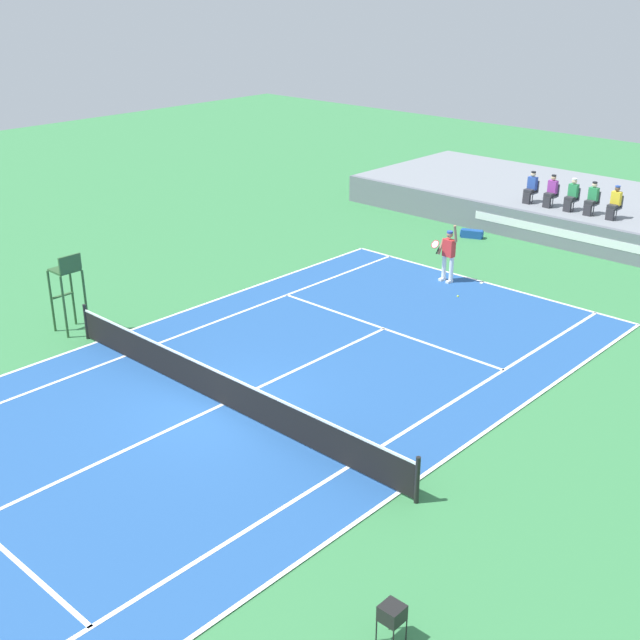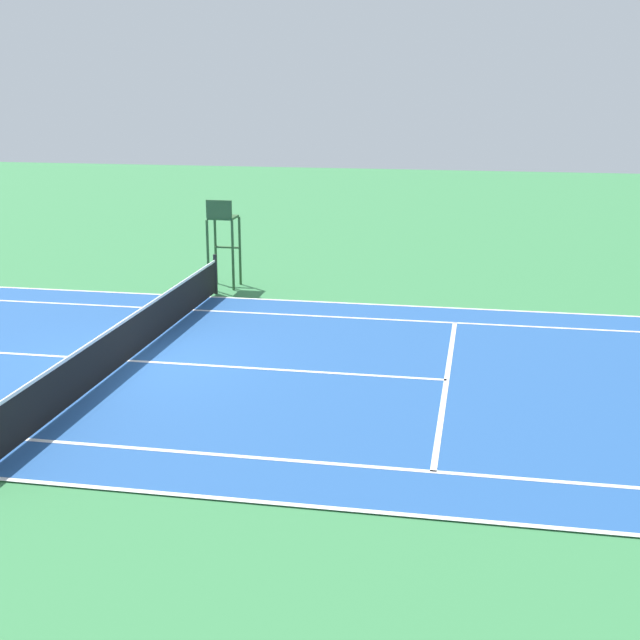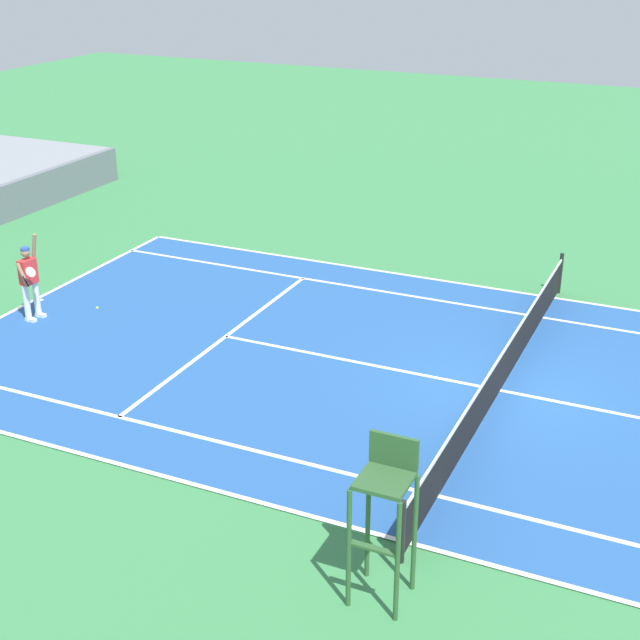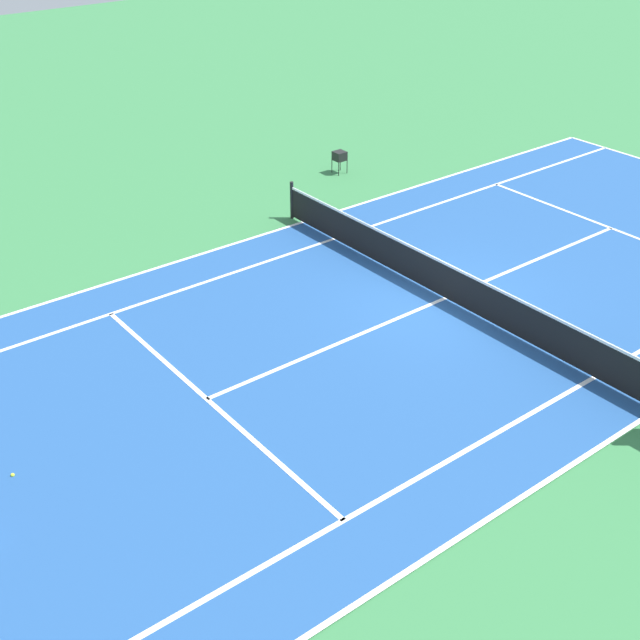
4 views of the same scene
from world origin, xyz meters
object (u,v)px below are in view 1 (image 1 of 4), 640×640
spectator_seated_4 (615,203)px  equipment_bag (472,234)px  umpire_chair (67,282)px  spectator_seated_1 (551,191)px  spectator_seated_3 (592,199)px  spectator_seated_0 (531,188)px  spectator_seated_2 (572,195)px  ball_hopper (392,612)px  tennis_ball (458,296)px  tennis_player (448,254)px

spectator_seated_4 → equipment_bag: size_ratio=1.33×
spectator_seated_4 → umpire_chair: spectator_seated_4 is taller
spectator_seated_1 → spectator_seated_3: 1.73m
spectator_seated_0 → spectator_seated_2: 1.79m
spectator_seated_2 → spectator_seated_4: 1.75m
spectator_seated_1 → ball_hopper: 23.58m
spectator_seated_1 → spectator_seated_4: same height
spectator_seated_0 → umpire_chair: size_ratio=0.52×
spectator_seated_1 → spectator_seated_4: (2.64, 0.00, 0.00)m
spectator_seated_1 → equipment_bag: (-2.02, -2.44, -1.63)m
spectator_seated_2 → umpire_chair: 19.55m
spectator_seated_0 → spectator_seated_3: 2.63m
spectator_seated_3 → tennis_ball: bearing=-92.9°
spectator_seated_0 → umpire_chair: bearing=-104.1°
ball_hopper → equipment_bag: bearing=119.8°
spectator_seated_0 → umpire_chair: spectator_seated_0 is taller
spectator_seated_3 → ball_hopper: spectator_seated_3 is taller
spectator_seated_1 → spectator_seated_3: bearing=0.0°
spectator_seated_0 → spectator_seated_2: size_ratio=1.00×
tennis_ball → spectator_seated_3: bearing=87.1°
spectator_seated_2 → tennis_ball: size_ratio=18.60×
spectator_seated_1 → tennis_ball: size_ratio=18.60×
spectator_seated_0 → tennis_ball: bearing=-75.2°
tennis_player → equipment_bag: size_ratio=2.18×
spectator_seated_0 → equipment_bag: size_ratio=1.33×
spectator_seated_3 → equipment_bag: bearing=-147.0°
spectator_seated_3 → spectator_seated_4: bearing=0.0°
spectator_seated_3 → umpire_chair: (-7.28, -18.46, -0.24)m
spectator_seated_3 → ball_hopper: 22.97m
spectator_seated_1 → spectator_seated_4: bearing=0.0°
umpire_chair → equipment_bag: size_ratio=2.56×
equipment_bag → spectator_seated_3: bearing=33.0°
spectator_seated_2 → equipment_bag: bearing=-140.0°
spectator_seated_0 → spectator_seated_4: same height
spectator_seated_2 → tennis_player: (-0.72, -7.36, -0.80)m
spectator_seated_4 → equipment_bag: 5.51m
equipment_bag → umpire_chair: bearing=-102.4°
tennis_ball → spectator_seated_4: bearing=80.9°
umpire_chair → spectator_seated_0: bearing=75.9°
spectator_seated_0 → tennis_player: 7.48m
spectator_seated_2 → spectator_seated_0: bearing=180.0°
spectator_seated_0 → equipment_bag: 3.14m
spectator_seated_1 → spectator_seated_4: size_ratio=1.00×
spectator_seated_0 → ball_hopper: size_ratio=1.81×
spectator_seated_1 → tennis_player: spectator_seated_1 is taller
tennis_ball → umpire_chair: (-6.85, -10.12, 1.52)m
ball_hopper → tennis_ball: bearing=120.0°
spectator_seated_4 → umpire_chair: 20.20m
spectator_seated_1 → umpire_chair: 19.28m
spectator_seated_0 → spectator_seated_1: bearing=0.0°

